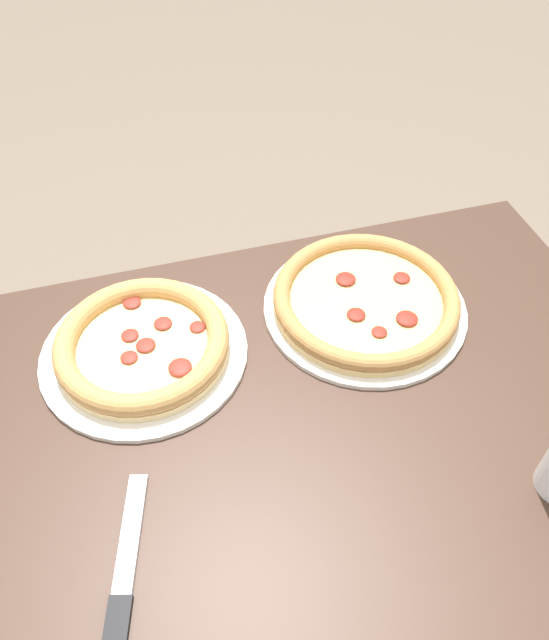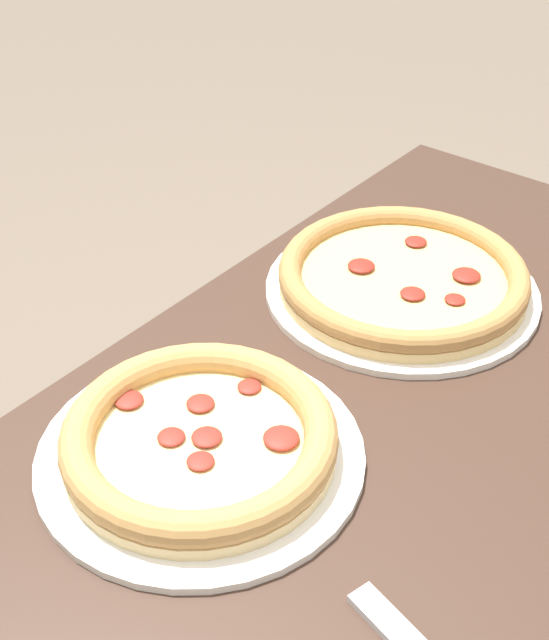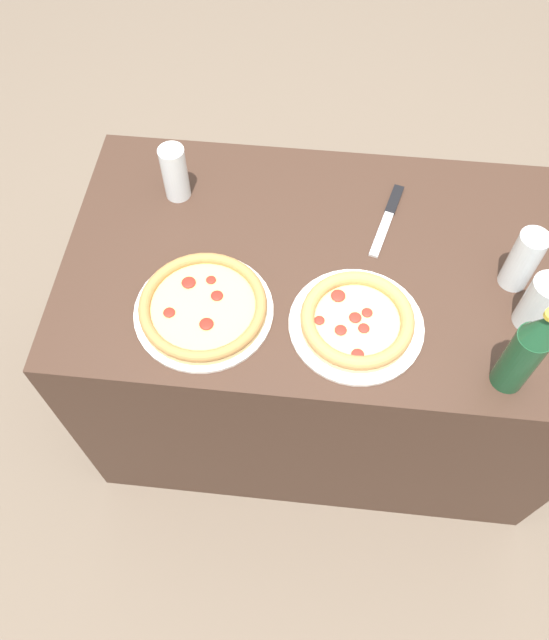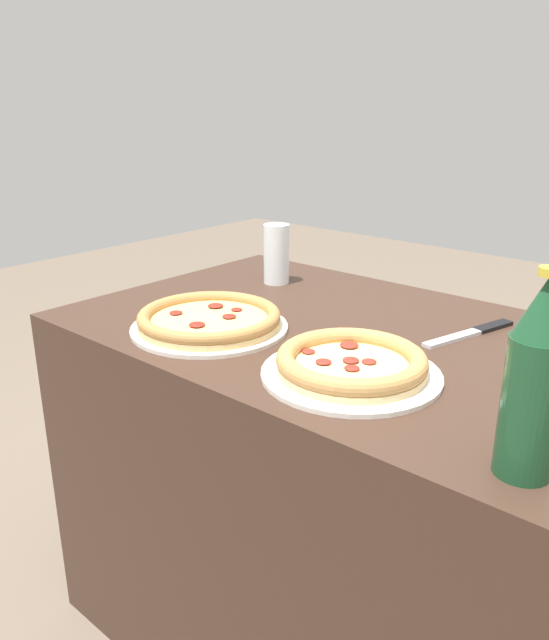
{
  "view_description": "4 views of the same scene",
  "coord_description": "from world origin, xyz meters",
  "px_view_note": "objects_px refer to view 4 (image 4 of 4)",
  "views": [
    {
      "loc": [
        -0.03,
        -0.42,
        1.46
      ],
      "look_at": [
        0.13,
        0.15,
        0.82
      ],
      "focal_mm": 35.0,
      "sensor_mm": 36.0,
      "label": 1
    },
    {
      "loc": [
        -0.46,
        -0.23,
        1.34
      ],
      "look_at": [
        0.07,
        0.19,
        0.84
      ],
      "focal_mm": 50.0,
      "sensor_mm": 36.0,
      "label": 2
    },
    {
      "loc": [
        0.05,
        0.89,
        1.94
      ],
      "look_at": [
        0.12,
        0.21,
        0.82
      ],
      "focal_mm": 35.0,
      "sensor_mm": 36.0,
      "label": 3
    },
    {
      "loc": [
        -0.57,
        0.96,
        1.2
      ],
      "look_at": [
        0.11,
        0.18,
        0.83
      ],
      "focal_mm": 35.0,
      "sensor_mm": 36.0,
      "label": 4
    }
  ],
  "objects_px": {
    "pizza_veggie": "(209,320)",
    "beer_bottle": "(534,381)",
    "knife": "(473,332)",
    "glass_water": "(276,257)",
    "pizza_pepperoni": "(351,365)"
  },
  "relations": [
    {
      "from": "pizza_veggie",
      "to": "beer_bottle",
      "type": "relative_size",
      "value": 1.21
    },
    {
      "from": "pizza_veggie",
      "to": "knife",
      "type": "relative_size",
      "value": 1.32
    },
    {
      "from": "glass_water",
      "to": "beer_bottle",
      "type": "relative_size",
      "value": 0.57
    },
    {
      "from": "pizza_veggie",
      "to": "knife",
      "type": "bearing_deg",
      "value": -141.89
    },
    {
      "from": "pizza_pepperoni",
      "to": "pizza_veggie",
      "type": "xyz_separation_m",
      "value": [
        0.34,
        -0.0,
        -0.0
      ]
    },
    {
      "from": "pizza_veggie",
      "to": "knife",
      "type": "height_order",
      "value": "pizza_veggie"
    },
    {
      "from": "pizza_pepperoni",
      "to": "glass_water",
      "type": "distance_m",
      "value": 0.57
    },
    {
      "from": "glass_water",
      "to": "knife",
      "type": "relative_size",
      "value": 0.62
    },
    {
      "from": "beer_bottle",
      "to": "knife",
      "type": "height_order",
      "value": "beer_bottle"
    },
    {
      "from": "glass_water",
      "to": "pizza_veggie",
      "type": "bearing_deg",
      "value": 109.47
    },
    {
      "from": "pizza_pepperoni",
      "to": "glass_water",
      "type": "bearing_deg",
      "value": -36.81
    },
    {
      "from": "knife",
      "to": "pizza_veggie",
      "type": "bearing_deg",
      "value": 38.11
    },
    {
      "from": "glass_water",
      "to": "pizza_pepperoni",
      "type": "bearing_deg",
      "value": 143.19
    },
    {
      "from": "beer_bottle",
      "to": "pizza_pepperoni",
      "type": "bearing_deg",
      "value": -17.24
    },
    {
      "from": "glass_water",
      "to": "knife",
      "type": "xyz_separation_m",
      "value": [
        -0.52,
        0.02,
        -0.06
      ]
    }
  ]
}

